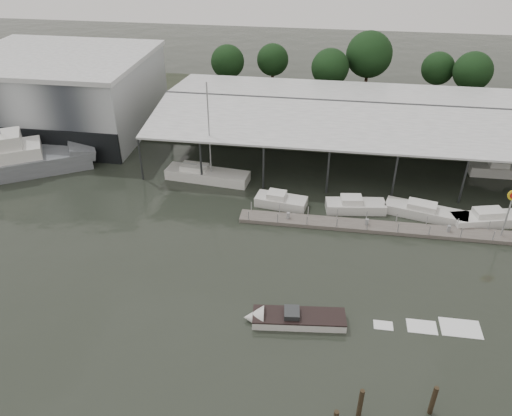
# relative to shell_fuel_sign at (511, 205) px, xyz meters

# --- Properties ---
(ground) EXTENTS (200.00, 200.00, 0.00)m
(ground) POSITION_rel_shell_fuel_sign_xyz_m (-27.00, -9.99, -3.93)
(ground) COLOR #232821
(ground) RESTS_ON ground
(land_strip_far) EXTENTS (140.00, 30.00, 0.30)m
(land_strip_far) POSITION_rel_shell_fuel_sign_xyz_m (-27.00, 32.01, -3.83)
(land_strip_far) COLOR #33382A
(land_strip_far) RESTS_ON ground
(storage_warehouse) EXTENTS (24.50, 20.50, 10.50)m
(storage_warehouse) POSITION_rel_shell_fuel_sign_xyz_m (-55.00, 19.95, 1.36)
(storage_warehouse) COLOR #ACB2B8
(storage_warehouse) RESTS_ON ground
(covered_boat_shed) EXTENTS (58.24, 24.00, 6.96)m
(covered_boat_shed) POSITION_rel_shell_fuel_sign_xyz_m (-10.00, 18.01, 2.20)
(covered_boat_shed) COLOR white
(covered_boat_shed) RESTS_ON ground
(floating_dock) EXTENTS (28.00, 2.00, 1.40)m
(floating_dock) POSITION_rel_shell_fuel_sign_xyz_m (-12.00, 0.01, -3.72)
(floating_dock) COLOR slate
(floating_dock) RESTS_ON ground
(shell_fuel_sign) EXTENTS (1.10, 0.18, 5.55)m
(shell_fuel_sign) POSITION_rel_shell_fuel_sign_xyz_m (0.00, 0.00, 0.00)
(shell_fuel_sign) COLOR #97999D
(shell_fuel_sign) RESTS_ON ground
(grey_trawler) EXTENTS (17.59, 13.18, 8.84)m
(grey_trawler) POSITION_rel_shell_fuel_sign_xyz_m (-54.36, 6.07, -2.35)
(grey_trawler) COLOR slate
(grey_trawler) RESTS_ON ground
(white_sailboat) EXTENTS (10.13, 3.68, 12.15)m
(white_sailboat) POSITION_rel_shell_fuel_sign_xyz_m (-31.49, 7.52, -3.28)
(white_sailboat) COLOR silver
(white_sailboat) RESTS_ON ground
(speedboat_underway) EXTENTS (18.99, 3.95, 2.00)m
(speedboat_underway) POSITION_rel_shell_fuel_sign_xyz_m (-19.42, -14.42, -3.53)
(speedboat_underway) COLOR silver
(speedboat_underway) RESTS_ON ground
(moored_cruiser_0) EXTENTS (5.76, 2.99, 1.70)m
(moored_cruiser_0) POSITION_rel_shell_fuel_sign_xyz_m (-22.12, 2.96, -3.31)
(moored_cruiser_0) COLOR silver
(moored_cruiser_0) RESTS_ON ground
(moored_cruiser_1) EXTENTS (6.50, 2.99, 1.70)m
(moored_cruiser_1) POSITION_rel_shell_fuel_sign_xyz_m (-14.13, 3.18, -3.31)
(moored_cruiser_1) COLOR silver
(moored_cruiser_1) RESTS_ON ground
(moored_cruiser_2) EXTENTS (8.63, 4.20, 1.70)m
(moored_cruiser_2) POSITION_rel_shell_fuel_sign_xyz_m (-6.86, 3.04, -3.31)
(moored_cruiser_2) COLOR silver
(moored_cruiser_2) RESTS_ON ground
(moored_cruiser_3) EXTENTS (8.50, 4.16, 1.70)m
(moored_cruiser_3) POSITION_rel_shell_fuel_sign_xyz_m (-0.33, 2.69, -3.31)
(moored_cruiser_3) COLOR silver
(moored_cruiser_3) RESTS_ON ground
(horizon_tree_line) EXTENTS (71.24, 10.70, 10.99)m
(horizon_tree_line) POSITION_rel_shell_fuel_sign_xyz_m (-4.79, 38.14, 1.98)
(horizon_tree_line) COLOR #321E16
(horizon_tree_line) RESTS_ON ground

